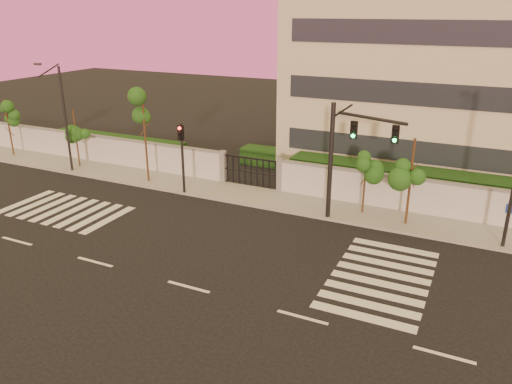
% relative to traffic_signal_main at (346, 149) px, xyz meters
% --- Properties ---
extents(ground, '(120.00, 120.00, 0.00)m').
position_rel_traffic_signal_main_xyz_m(ground, '(-3.80, -9.24, -4.02)').
color(ground, black).
rests_on(ground, ground).
extents(sidewalk, '(60.00, 3.00, 0.15)m').
position_rel_traffic_signal_main_xyz_m(sidewalk, '(-3.80, 1.26, -3.94)').
color(sidewalk, gray).
rests_on(sidewalk, ground).
extents(perimeter_wall, '(60.00, 0.36, 2.20)m').
position_rel_traffic_signal_main_xyz_m(perimeter_wall, '(-3.69, 2.76, -2.95)').
color(perimeter_wall, '#B3B5BA').
rests_on(perimeter_wall, ground).
extents(hedge_row, '(41.00, 4.25, 1.80)m').
position_rel_traffic_signal_main_xyz_m(hedge_row, '(-2.63, 5.50, -3.20)').
color(hedge_row, black).
rests_on(hedge_row, ground).
extents(institutional_building, '(24.40, 12.40, 12.25)m').
position_rel_traffic_signal_main_xyz_m(institutional_building, '(5.20, 12.75, 2.14)').
color(institutional_building, beige).
rests_on(institutional_building, ground).
extents(road_markings, '(57.00, 7.62, 0.02)m').
position_rel_traffic_signal_main_xyz_m(road_markings, '(-5.38, -5.48, -4.01)').
color(road_markings, silver).
rests_on(road_markings, ground).
extents(street_tree_a, '(1.46, 1.16, 4.42)m').
position_rel_traffic_signal_main_xyz_m(street_tree_a, '(-26.49, 1.28, -0.76)').
color(street_tree_a, '#382314').
rests_on(street_tree_a, ground).
extents(street_tree_b, '(1.31, 1.05, 4.21)m').
position_rel_traffic_signal_main_xyz_m(street_tree_b, '(-19.69, 1.21, -0.92)').
color(street_tree_b, '#382314').
rests_on(street_tree_b, ground).
extents(street_tree_c, '(1.62, 1.29, 6.12)m').
position_rel_traffic_signal_main_xyz_m(street_tree_c, '(-13.25, 0.73, 0.48)').
color(street_tree_c, '#382314').
rests_on(street_tree_c, ground).
extents(street_tree_d, '(1.37, 1.09, 3.61)m').
position_rel_traffic_signal_main_xyz_m(street_tree_d, '(0.76, 1.45, -1.36)').
color(street_tree_d, '#382314').
rests_on(street_tree_d, ground).
extents(street_tree_e, '(1.59, 1.27, 4.75)m').
position_rel_traffic_signal_main_xyz_m(street_tree_e, '(3.21, 0.93, -0.52)').
color(street_tree_e, '#382314').
rests_on(street_tree_e, ground).
extents(traffic_signal_main, '(3.93, 1.48, 6.36)m').
position_rel_traffic_signal_main_xyz_m(traffic_signal_main, '(0.00, 0.00, 0.00)').
color(traffic_signal_main, black).
rests_on(traffic_signal_main, ground).
extents(traffic_signal_secondary, '(0.35, 0.34, 4.51)m').
position_rel_traffic_signal_main_xyz_m(traffic_signal_secondary, '(-9.94, -0.16, -1.15)').
color(traffic_signal_secondary, black).
rests_on(traffic_signal_secondary, ground).
extents(streetlight_west, '(0.45, 1.83, 7.60)m').
position_rel_traffic_signal_main_xyz_m(streetlight_west, '(-19.47, 0.07, 0.09)').
color(streetlight_west, black).
rests_on(streetlight_west, ground).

